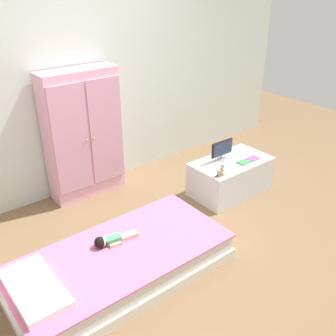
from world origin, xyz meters
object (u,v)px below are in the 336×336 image
wardrobe (83,135)px  tv_stand (230,176)px  bed (121,264)px  book_green (244,162)px  book_purple (253,158)px  doll (108,241)px  rocking_horse_toy (221,170)px  tv_monitor (222,149)px

wardrobe → tv_stand: wardrobe is taller
bed → book_green: size_ratio=12.96×
wardrobe → book_purple: size_ratio=9.96×
doll → book_purple: (2.01, 0.15, 0.11)m
doll → rocking_horse_toy: bearing=3.7°
bed → tv_monitor: (1.68, 0.50, 0.41)m
rocking_horse_toy → book_purple: 0.59m
wardrobe → tv_monitor: wardrobe is taller
bed → rocking_horse_toy: 1.45m
doll → tv_monitor: (1.71, 0.36, 0.24)m
tv_monitor → wardrobe: bearing=142.4°
tv_monitor → book_purple: 0.39m
tv_monitor → book_purple: bearing=-35.0°
rocking_horse_toy → book_purple: bearing=5.7°
tv_monitor → bed: bearing=-163.3°
wardrobe → tv_monitor: 1.55m
tv_stand → book_purple: size_ratio=6.36×
book_purple → wardrobe: bearing=142.9°
wardrobe → book_purple: bearing=-37.1°
rocking_horse_toy → tv_monitor: bearing=43.1°
tv_stand → rocking_horse_toy: rocking_horse_toy is taller
bed → doll: size_ratio=4.68×
bed → book_green: (1.83, 0.29, 0.28)m
book_purple → tv_monitor: bearing=145.0°
tv_stand → book_purple: 0.33m
rocking_horse_toy → book_green: bearing=7.8°
bed → book_green: book_green is taller
tv_monitor → book_green: size_ratio=2.15×
tv_stand → book_purple: (0.22, -0.12, 0.21)m
bed → rocking_horse_toy: size_ratio=13.91×
tv_monitor → book_green: bearing=-55.2°
doll → rocking_horse_toy: rocking_horse_toy is taller
bed → doll: doll is taller
wardrobe → book_green: wardrobe is taller
wardrobe → tv_monitor: (1.22, -0.94, -0.18)m
tv_monitor → book_green: 0.28m
doll → book_green: bearing=4.7°
rocking_horse_toy → book_green: size_ratio=0.93×
bed → wardrobe: bearing=72.3°
tv_monitor → book_purple: (0.30, -0.21, -0.13)m
wardrobe → book_purple: wardrobe is taller
wardrobe → bed: bearing=-107.7°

